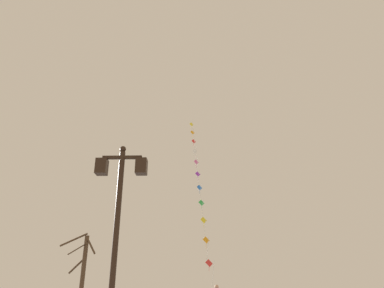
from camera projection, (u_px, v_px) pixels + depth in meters
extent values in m
cylinder|color=black|center=(115.00, 249.00, 8.09)|extent=(0.14, 0.14, 4.82)
sphere|color=black|center=(123.00, 149.00, 9.04)|extent=(0.16, 0.16, 0.16)
cube|color=black|center=(122.00, 157.00, 8.95)|extent=(1.01, 0.08, 0.08)
cube|color=black|center=(102.00, 167.00, 8.87)|extent=(0.28, 0.28, 0.40)
cube|color=beige|center=(102.00, 167.00, 8.87)|extent=(0.19, 0.19, 0.30)
cube|color=black|center=(141.00, 167.00, 8.85)|extent=(0.28, 0.28, 0.40)
cube|color=beige|center=(141.00, 167.00, 8.85)|extent=(0.19, 0.19, 0.30)
cylinder|color=silver|center=(212.00, 287.00, 20.65)|extent=(0.27, 2.26, 2.85)
cylinder|color=silver|center=(207.00, 251.00, 23.11)|extent=(0.16, 1.27, 1.60)
cylinder|color=silver|center=(205.00, 230.00, 24.87)|extent=(0.16, 1.27, 1.60)
cylinder|color=silver|center=(202.00, 211.00, 26.64)|extent=(0.16, 1.27, 1.60)
cylinder|color=silver|center=(200.00, 195.00, 28.40)|extent=(0.16, 1.27, 1.60)
cylinder|color=silver|center=(199.00, 181.00, 30.17)|extent=(0.16, 1.27, 1.60)
cylinder|color=silver|center=(197.00, 168.00, 31.93)|extent=(0.16, 1.27, 1.60)
cylinder|color=silver|center=(196.00, 156.00, 33.70)|extent=(0.16, 1.27, 1.60)
cylinder|color=silver|center=(194.00, 146.00, 35.46)|extent=(0.16, 1.27, 1.60)
cylinder|color=silver|center=(193.00, 137.00, 37.23)|extent=(0.16, 1.27, 1.60)
cylinder|color=silver|center=(192.00, 128.00, 38.99)|extent=(0.16, 1.27, 1.60)
cube|color=red|center=(209.00, 263.00, 22.23)|extent=(0.48, 0.01, 0.48)
cylinder|color=red|center=(209.00, 269.00, 22.10)|extent=(0.02, 0.04, 0.28)
cube|color=orange|center=(206.00, 240.00, 23.99)|extent=(0.48, 0.02, 0.48)
cylinder|color=orange|center=(206.00, 246.00, 23.84)|extent=(0.02, 0.05, 0.38)
cube|color=yellow|center=(204.00, 220.00, 25.76)|extent=(0.48, 0.02, 0.48)
cylinder|color=yellow|center=(204.00, 225.00, 25.62)|extent=(0.02, 0.06, 0.34)
cube|color=green|center=(201.00, 203.00, 27.52)|extent=(0.48, 0.05, 0.48)
cylinder|color=green|center=(201.00, 207.00, 27.39)|extent=(0.02, 0.03, 0.27)
cube|color=blue|center=(199.00, 187.00, 29.29)|extent=(0.47, 0.12, 0.48)
cylinder|color=blue|center=(200.00, 192.00, 29.14)|extent=(0.03, 0.06, 0.34)
cube|color=purple|center=(198.00, 174.00, 31.05)|extent=(0.48, 0.08, 0.48)
cylinder|color=purple|center=(198.00, 178.00, 30.90)|extent=(0.02, 0.06, 0.38)
cube|color=pink|center=(196.00, 162.00, 32.81)|extent=(0.47, 0.15, 0.48)
cylinder|color=pink|center=(196.00, 166.00, 32.67)|extent=(0.03, 0.06, 0.38)
cube|color=white|center=(195.00, 151.00, 34.58)|extent=(0.46, 0.17, 0.48)
cylinder|color=white|center=(195.00, 154.00, 34.46)|extent=(0.03, 0.05, 0.25)
cube|color=red|center=(194.00, 141.00, 36.34)|extent=(0.46, 0.17, 0.48)
cylinder|color=red|center=(194.00, 145.00, 36.20)|extent=(0.03, 0.05, 0.36)
cube|color=orange|center=(193.00, 132.00, 38.11)|extent=(0.47, 0.15, 0.48)
cylinder|color=orange|center=(193.00, 136.00, 37.96)|extent=(0.03, 0.07, 0.39)
cube|color=yellow|center=(192.00, 124.00, 39.87)|extent=(0.47, 0.12, 0.48)
cylinder|color=yellow|center=(192.00, 127.00, 39.75)|extent=(0.03, 0.05, 0.26)
sphere|color=tan|center=(217.00, 287.00, 18.24)|extent=(0.22, 0.22, 0.22)
cylinder|color=#4C3826|center=(82.00, 278.00, 16.75)|extent=(0.22, 0.22, 3.98)
cylinder|color=#4C3826|center=(74.00, 240.00, 17.09)|extent=(1.11, 0.83, 0.75)
cylinder|color=#4C3826|center=(77.00, 249.00, 16.73)|extent=(0.51, 1.16, 0.66)
cylinder|color=#4C3826|center=(91.00, 245.00, 17.06)|extent=(0.74, 0.65, 0.89)
cylinder|color=#4C3826|center=(77.00, 266.00, 17.22)|extent=(0.96, 0.63, 0.75)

